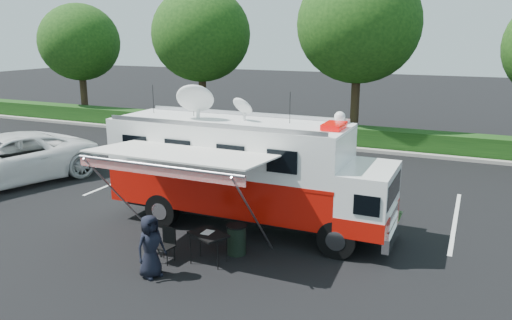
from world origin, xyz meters
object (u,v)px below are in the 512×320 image
at_px(command_truck, 247,171).
at_px(white_suv, 7,184).
at_px(trash_bin, 237,239).
at_px(folding_table, 208,235).

relative_size(command_truck, white_suv, 1.25).
bearing_deg(trash_bin, command_truck, 107.22).
distance_m(command_truck, trash_bin, 2.30).
bearing_deg(trash_bin, white_suv, 169.39).
bearing_deg(command_truck, white_suv, 178.96).
bearing_deg(folding_table, white_suv, 164.99).
height_order(command_truck, white_suv, command_truck).
xyz_separation_m(white_suv, trash_bin, (10.64, -1.99, 0.39)).
relative_size(folding_table, trash_bin, 1.41).
height_order(folding_table, trash_bin, folding_table).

